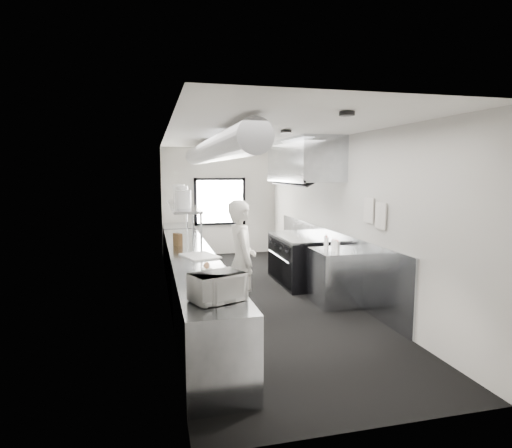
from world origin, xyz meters
TOP-DOWN VIEW (x-y plane):
  - floor at (0.00, 0.00)m, footprint 3.00×8.00m
  - ceiling at (0.00, 0.00)m, footprint 3.00×8.00m
  - wall_back at (0.00, 4.00)m, footprint 3.00×0.02m
  - wall_front at (0.00, -4.00)m, footprint 3.00×0.02m
  - wall_left at (-1.50, 0.00)m, footprint 0.02×8.00m
  - wall_right at (1.50, 0.00)m, footprint 0.02×8.00m
  - wall_cladding at (1.48, 0.30)m, footprint 0.03×5.50m
  - hvac_duct at (-0.70, 0.40)m, footprint 0.40×6.40m
  - service_window at (0.00, 3.96)m, footprint 1.36×0.05m
  - exhaust_hood at (1.10, 0.70)m, footprint 0.81×2.20m
  - prep_counter at (-1.15, -0.50)m, footprint 0.70×6.00m
  - pass_shelf at (-1.19, 1.00)m, footprint 0.45×3.00m
  - range at (1.04, 0.70)m, footprint 0.88×1.60m
  - bottle_station at (1.15, -0.70)m, footprint 0.65×0.80m
  - far_work_table at (-1.15, 3.20)m, footprint 0.70×1.20m
  - notice_sheet_a at (1.47, -1.20)m, footprint 0.02×0.28m
  - notice_sheet_b at (1.47, -1.55)m, footprint 0.02×0.28m
  - line_cook at (-0.51, -1.15)m, footprint 0.43×0.65m
  - microwave at (-1.13, -2.95)m, footprint 0.58×0.51m
  - deli_tub_a at (-1.31, -2.37)m, footprint 0.16×0.16m
  - deli_tub_b at (-1.28, -2.41)m, footprint 0.15×0.15m
  - newspaper at (-1.00, -1.87)m, footprint 0.42×0.45m
  - small_plate at (-1.07, -1.57)m, footprint 0.20×0.20m
  - pastry at (-1.07, -1.57)m, footprint 0.09×0.09m
  - cutting_board at (-1.06, -0.69)m, footprint 0.61×0.71m
  - knife_block at (-1.32, 0.38)m, footprint 0.16×0.22m
  - plate_stack_a at (-1.23, 0.15)m, footprint 0.30×0.30m
  - plate_stack_b at (-1.21, 0.70)m, footprint 0.25×0.25m
  - plate_stack_c at (-1.19, 1.08)m, footprint 0.28×0.28m
  - plate_stack_d at (-1.21, 1.60)m, footprint 0.26×0.26m
  - squeeze_bottle_a at (1.07, -1.00)m, footprint 0.08×0.08m
  - squeeze_bottle_b at (1.11, -0.80)m, footprint 0.07×0.07m
  - squeeze_bottle_c at (1.10, -0.75)m, footprint 0.08×0.08m
  - squeeze_bottle_d at (1.07, -0.55)m, footprint 0.08×0.08m
  - squeeze_bottle_e at (1.13, -0.37)m, footprint 0.07×0.07m

SIDE VIEW (x-z plane):
  - floor at x=0.00m, z-range -0.01..0.01m
  - prep_counter at x=-1.15m, z-range 0.00..0.90m
  - bottle_station at x=1.15m, z-range 0.00..0.90m
  - far_work_table at x=-1.15m, z-range 0.00..0.90m
  - range at x=1.04m, z-range 0.00..0.94m
  - wall_cladding at x=1.48m, z-range 0.00..1.10m
  - line_cook at x=-0.51m, z-range 0.00..1.79m
  - newspaper at x=-1.00m, z-range 0.90..0.91m
  - small_plate at x=-1.07m, z-range 0.90..0.91m
  - cutting_board at x=-1.06m, z-range 0.90..0.92m
  - deli_tub_a at x=-1.31m, z-range 0.90..0.99m
  - deli_tub_b at x=-1.28m, z-range 0.90..1.00m
  - pastry at x=-1.07m, z-range 0.91..1.00m
  - squeeze_bottle_c at x=1.10m, z-range 0.90..1.08m
  - squeeze_bottle_b at x=1.11m, z-range 0.90..1.09m
  - squeeze_bottle_e at x=1.13m, z-range 0.90..1.09m
  - squeeze_bottle_d at x=1.07m, z-range 0.90..1.09m
  - squeeze_bottle_a at x=1.07m, z-range 0.90..1.10m
  - knife_block at x=-1.32m, z-range 0.90..1.11m
  - microwave at x=-1.13m, z-range 0.90..1.18m
  - service_window at x=0.00m, z-range 0.77..2.02m
  - wall_back at x=0.00m, z-range 0.00..2.80m
  - wall_front at x=0.00m, z-range 0.00..2.80m
  - wall_left at x=-1.50m, z-range 0.00..2.80m
  - wall_right at x=1.50m, z-range 0.00..2.80m
  - pass_shelf at x=-1.19m, z-range 1.20..1.88m
  - notice_sheet_b at x=1.47m, z-range 1.36..1.74m
  - notice_sheet_a at x=1.47m, z-range 1.41..1.79m
  - plate_stack_b at x=-1.21m, z-range 1.57..1.85m
  - plate_stack_a at x=-1.23m, z-range 1.57..1.87m
  - plate_stack_c at x=-1.19m, z-range 1.57..1.92m
  - plate_stack_d at x=-1.21m, z-range 1.57..1.93m
  - exhaust_hood at x=1.10m, z-range 1.95..2.83m
  - hvac_duct at x=-0.70m, z-range 2.35..2.75m
  - ceiling at x=0.00m, z-range 2.79..2.80m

